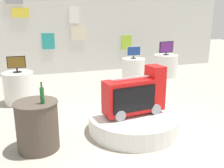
% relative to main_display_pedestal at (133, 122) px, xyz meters
% --- Properties ---
extents(ground_plane, '(30.00, 30.00, 0.00)m').
position_rel_main_display_pedestal_xyz_m(ground_plane, '(0.00, -0.22, -0.15)').
color(ground_plane, '#A8A091').
extents(back_wall_display, '(11.53, 0.13, 3.07)m').
position_rel_main_display_pedestal_xyz_m(back_wall_display, '(-0.00, 5.09, 1.38)').
color(back_wall_display, silver).
rests_on(back_wall_display, ground).
extents(main_display_pedestal, '(1.57, 1.57, 0.30)m').
position_rel_main_display_pedestal_xyz_m(main_display_pedestal, '(0.00, 0.00, 0.00)').
color(main_display_pedestal, silver).
rests_on(main_display_pedestal, ground).
extents(novelty_firetruck_tv, '(1.10, 0.48, 0.82)m').
position_rel_main_display_pedestal_xyz_m(novelty_firetruck_tv, '(0.02, -0.00, 0.49)').
color(novelty_firetruck_tv, gray).
rests_on(novelty_firetruck_tv, main_display_pedestal).
extents(display_pedestal_left_rear, '(0.69, 0.69, 0.73)m').
position_rel_main_display_pedestal_xyz_m(display_pedestal_left_rear, '(1.35, 3.13, 0.21)').
color(display_pedestal_left_rear, silver).
rests_on(display_pedestal_left_rear, ground).
extents(tv_on_left_rear, '(0.44, 0.16, 0.37)m').
position_rel_main_display_pedestal_xyz_m(tv_on_left_rear, '(1.35, 3.12, 0.78)').
color(tv_on_left_rear, black).
rests_on(tv_on_left_rear, display_pedestal_left_rear).
extents(display_pedestal_center_rear, '(0.67, 0.67, 0.73)m').
position_rel_main_display_pedestal_xyz_m(display_pedestal_center_rear, '(-1.92, 2.18, 0.21)').
color(display_pedestal_center_rear, silver).
rests_on(display_pedestal_center_rear, ground).
extents(tv_on_center_rear, '(0.40, 0.19, 0.37)m').
position_rel_main_display_pedestal_xyz_m(tv_on_center_rear, '(-1.92, 2.18, 0.78)').
color(tv_on_center_rear, black).
rests_on(tv_on_center_rear, display_pedestal_center_rear).
extents(display_pedestal_right_rear, '(0.80, 0.80, 0.73)m').
position_rel_main_display_pedestal_xyz_m(display_pedestal_right_rear, '(2.68, 3.46, 0.21)').
color(display_pedestal_right_rear, silver).
rests_on(display_pedestal_right_rear, ground).
extents(tv_on_right_rear, '(0.56, 0.20, 0.44)m').
position_rel_main_display_pedestal_xyz_m(tv_on_right_rear, '(2.68, 3.46, 0.81)').
color(tv_on_right_rear, black).
rests_on(tv_on_right_rear, display_pedestal_right_rear).
extents(side_table_round, '(0.64, 0.64, 0.74)m').
position_rel_main_display_pedestal_xyz_m(side_table_round, '(-1.60, -0.11, 0.23)').
color(side_table_round, '#4C4238').
rests_on(side_table_round, ground).
extents(bottle_on_side_table, '(0.06, 0.06, 0.32)m').
position_rel_main_display_pedestal_xyz_m(bottle_on_side_table, '(-1.51, -0.21, 0.72)').
color(bottle_on_side_table, '#195926').
rests_on(bottle_on_side_table, side_table_round).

